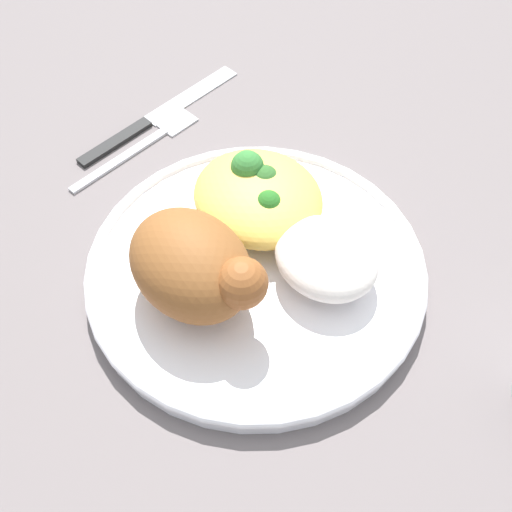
{
  "coord_description": "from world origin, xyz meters",
  "views": [
    {
      "loc": [
        0.24,
        -0.21,
        0.44
      ],
      "look_at": [
        0.0,
        0.0,
        0.03
      ],
      "focal_mm": 48.03,
      "sensor_mm": 36.0,
      "label": 1
    }
  ],
  "objects_px": {
    "rice_pile": "(326,258)",
    "fork": "(142,145)",
    "mac_cheese_with_broccoli": "(258,196)",
    "knife": "(148,121)",
    "plate": "(256,271)",
    "roasted_chicken": "(195,266)"
  },
  "relations": [
    {
      "from": "roasted_chicken",
      "to": "fork",
      "type": "height_order",
      "value": "roasted_chicken"
    },
    {
      "from": "fork",
      "to": "plate",
      "type": "bearing_deg",
      "value": -5.1
    },
    {
      "from": "roasted_chicken",
      "to": "rice_pile",
      "type": "height_order",
      "value": "roasted_chicken"
    },
    {
      "from": "rice_pile",
      "to": "mac_cheese_with_broccoli",
      "type": "distance_m",
      "value": 0.08
    },
    {
      "from": "rice_pile",
      "to": "mac_cheese_with_broccoli",
      "type": "xyz_separation_m",
      "value": [
        -0.08,
        0.0,
        0.0
      ]
    },
    {
      "from": "fork",
      "to": "knife",
      "type": "height_order",
      "value": "knife"
    },
    {
      "from": "rice_pile",
      "to": "plate",
      "type": "bearing_deg",
      "value": -138.68
    },
    {
      "from": "plate",
      "to": "rice_pile",
      "type": "distance_m",
      "value": 0.06
    },
    {
      "from": "plate",
      "to": "rice_pile",
      "type": "relative_size",
      "value": 3.23
    },
    {
      "from": "fork",
      "to": "knife",
      "type": "bearing_deg",
      "value": 134.65
    },
    {
      "from": "plate",
      "to": "rice_pile",
      "type": "height_order",
      "value": "rice_pile"
    },
    {
      "from": "plate",
      "to": "fork",
      "type": "height_order",
      "value": "plate"
    },
    {
      "from": "mac_cheese_with_broccoli",
      "to": "fork",
      "type": "bearing_deg",
      "value": -172.04
    },
    {
      "from": "knife",
      "to": "rice_pile",
      "type": "bearing_deg",
      "value": -1.01
    },
    {
      "from": "rice_pile",
      "to": "fork",
      "type": "distance_m",
      "value": 0.23
    },
    {
      "from": "rice_pile",
      "to": "knife",
      "type": "bearing_deg",
      "value": 178.99
    },
    {
      "from": "plate",
      "to": "rice_pile",
      "type": "xyz_separation_m",
      "value": [
        0.04,
        0.04,
        0.03
      ]
    },
    {
      "from": "plate",
      "to": "fork",
      "type": "distance_m",
      "value": 0.18
    },
    {
      "from": "plate",
      "to": "roasted_chicken",
      "type": "relative_size",
      "value": 2.37
    },
    {
      "from": "rice_pile",
      "to": "knife",
      "type": "height_order",
      "value": "rice_pile"
    },
    {
      "from": "plate",
      "to": "mac_cheese_with_broccoli",
      "type": "relative_size",
      "value": 2.44
    },
    {
      "from": "rice_pile",
      "to": "fork",
      "type": "xyz_separation_m",
      "value": [
        -0.22,
        -0.02,
        -0.03
      ]
    }
  ]
}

